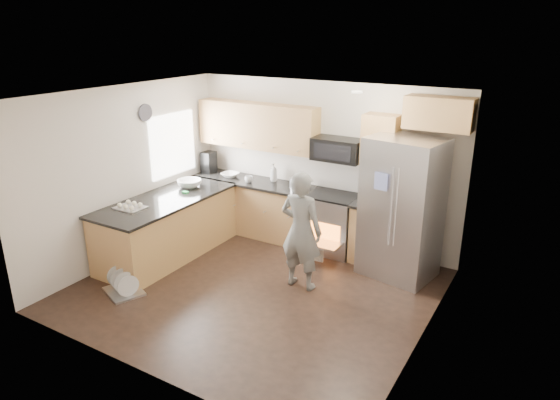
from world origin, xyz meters
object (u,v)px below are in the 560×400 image
Objects in this scene: stove_range at (333,210)px; person at (301,231)px; refrigerator at (402,209)px; dish_rack at (123,287)px.

person is (0.13, -1.27, 0.14)m from stove_range.
refrigerator reaches higher than person.
refrigerator is at bearing -11.47° from stove_range.
dish_rack is (-2.96, -2.41, -0.91)m from refrigerator.
dish_rack is at bearing 36.25° from person.
person is 2.56× the size of dish_rack.
refrigerator reaches higher than stove_range.
stove_range is at bearing -83.27° from person.
refrigerator is 1.46m from person.
refrigerator is (1.15, -0.23, 0.32)m from stove_range.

